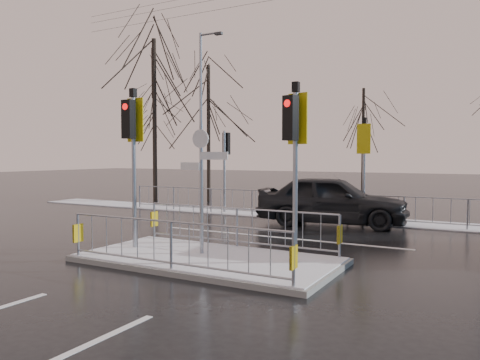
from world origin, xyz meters
The scene contains 11 objects.
ground centered at (0.00, 0.00, 0.00)m, with size 120.00×120.00×0.00m, color black.
snow_verge centered at (0.00, 8.60, 0.02)m, with size 30.00×2.00×0.04m, color white.
lane_markings centered at (0.00, -0.33, 0.00)m, with size 8.00×11.38×0.01m.
traffic_island centered at (-0.01, 0.01, 0.39)m, with size 6.00×3.04×4.15m.
far_kerb_fixtures centered at (0.29, 8.09, 1.02)m, with size 18.00×0.65×3.83m.
car_far_lane centered at (0.70, 7.04, 0.89)m, with size 2.11×5.24×1.79m, color black.
tree_near_a centered at (-10.50, 11.00, 6.11)m, with size 4.75×4.75×8.97m.
tree_near_b centered at (-8.00, 12.50, 5.15)m, with size 4.00×4.00×7.55m.
tree_near_c centered at (-12.50, 13.50, 4.50)m, with size 3.50×3.50×6.61m.
tree_far_a centered at (-2.00, 22.00, 4.82)m, with size 3.75×3.75×7.08m.
street_lamp_left centered at (-6.43, 9.50, 4.49)m, with size 1.25×0.18×8.20m.
Camera 1 is at (5.83, -9.01, 2.47)m, focal length 35.00 mm.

